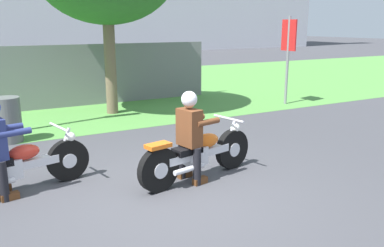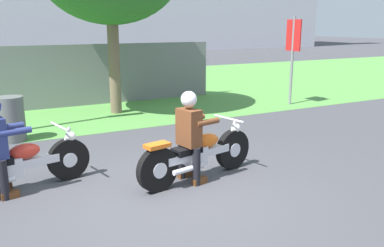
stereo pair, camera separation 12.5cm
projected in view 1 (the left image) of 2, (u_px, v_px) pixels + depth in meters
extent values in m
plane|color=#424247|center=(174.00, 197.00, 5.63)|extent=(120.00, 120.00, 0.00)
cube|color=#549342|center=(50.00, 94.00, 14.00)|extent=(60.00, 12.00, 0.01)
cylinder|color=black|center=(232.00, 149.00, 6.72)|extent=(0.67, 0.25, 0.66)
cylinder|color=silver|center=(232.00, 149.00, 6.72)|extent=(0.26, 0.18, 0.23)
cylinder|color=black|center=(159.00, 170.00, 5.76)|extent=(0.67, 0.25, 0.66)
cylinder|color=silver|center=(159.00, 170.00, 5.76)|extent=(0.26, 0.18, 0.23)
cube|color=silver|center=(198.00, 154.00, 6.22)|extent=(1.21, 0.38, 0.12)
cube|color=silver|center=(196.00, 156.00, 6.19)|extent=(0.36, 0.30, 0.28)
ellipsoid|color=orange|center=(207.00, 140.00, 6.29)|extent=(0.48, 0.33, 0.22)
cube|color=black|center=(187.00, 150.00, 6.06)|extent=(0.48, 0.33, 0.10)
cube|color=orange|center=(158.00, 146.00, 5.68)|extent=(0.39, 0.27, 0.06)
cylinder|color=silver|center=(230.00, 135.00, 6.62)|extent=(0.26, 0.10, 0.53)
cylinder|color=silver|center=(229.00, 119.00, 6.52)|extent=(0.17, 0.65, 0.04)
sphere|color=white|center=(235.00, 128.00, 6.67)|extent=(0.16, 0.16, 0.16)
cylinder|color=silver|center=(189.00, 169.00, 5.96)|extent=(0.55, 0.19, 0.08)
cylinder|color=black|center=(182.00, 161.00, 6.27)|extent=(0.12, 0.12, 0.58)
cube|color=#593319|center=(185.00, 174.00, 6.36)|extent=(0.26, 0.15, 0.10)
cylinder|color=black|center=(197.00, 167.00, 6.00)|extent=(0.12, 0.12, 0.58)
cube|color=#593319|center=(200.00, 181.00, 6.10)|extent=(0.26, 0.15, 0.10)
cube|color=brown|center=(189.00, 127.00, 6.00)|extent=(0.29, 0.42, 0.56)
cylinder|color=brown|center=(193.00, 118.00, 6.24)|extent=(0.43, 0.17, 0.09)
cylinder|color=brown|center=(208.00, 122.00, 5.99)|extent=(0.43, 0.17, 0.09)
sphere|color=#D8A884|center=(189.00, 101.00, 5.90)|extent=(0.20, 0.20, 0.20)
sphere|color=silver|center=(189.00, 99.00, 5.89)|extent=(0.24, 0.24, 0.24)
cylinder|color=black|center=(68.00, 160.00, 6.20)|extent=(0.66, 0.25, 0.65)
cylinder|color=silver|center=(68.00, 160.00, 6.20)|extent=(0.25, 0.18, 0.23)
cube|color=silver|center=(12.00, 167.00, 5.66)|extent=(1.31, 0.41, 0.12)
cube|color=silver|center=(9.00, 169.00, 5.64)|extent=(0.36, 0.30, 0.28)
ellipsoid|color=red|center=(24.00, 152.00, 5.73)|extent=(0.48, 0.33, 0.22)
cylinder|color=silver|center=(64.00, 145.00, 6.11)|extent=(0.26, 0.10, 0.53)
cylinder|color=silver|center=(59.00, 127.00, 6.01)|extent=(0.17, 0.65, 0.04)
sphere|color=white|center=(70.00, 137.00, 6.15)|extent=(0.16, 0.16, 0.16)
cube|color=#593319|center=(2.00, 189.00, 5.81)|extent=(0.26, 0.15, 0.10)
cylinder|color=black|center=(4.00, 182.00, 5.44)|extent=(0.12, 0.12, 0.57)
cube|color=#593319|center=(10.00, 196.00, 5.54)|extent=(0.26, 0.15, 0.10)
cylinder|color=navy|center=(7.00, 128.00, 5.69)|extent=(0.43, 0.17, 0.09)
cylinder|color=navy|center=(15.00, 133.00, 5.44)|extent=(0.43, 0.17, 0.09)
cylinder|color=brown|center=(110.00, 67.00, 10.69)|extent=(0.30, 0.30, 2.53)
cylinder|color=#595E5B|center=(8.00, 120.00, 8.18)|extent=(0.54, 0.54, 0.93)
cylinder|color=gray|center=(287.00, 61.00, 11.95)|extent=(0.08, 0.08, 2.60)
cube|color=red|center=(289.00, 35.00, 11.77)|extent=(0.04, 0.60, 0.90)
cube|color=slate|center=(100.00, 74.00, 12.05)|extent=(7.00, 0.06, 1.80)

